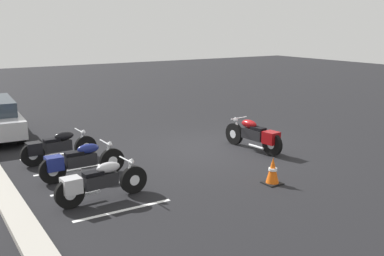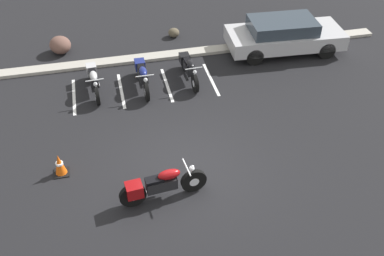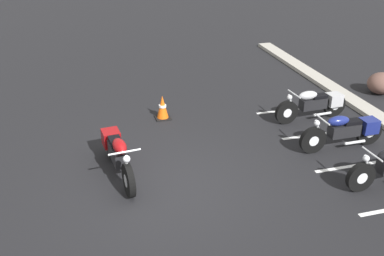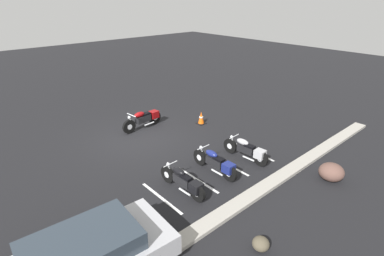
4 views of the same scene
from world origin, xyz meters
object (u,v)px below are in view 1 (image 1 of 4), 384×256
(motorcycle_maroon_featured, at_px, (255,135))
(parked_bike_0, at_px, (98,182))
(parked_bike_1, at_px, (79,161))
(traffic_cone, at_px, (273,171))
(parked_bike_2, at_px, (56,147))

(motorcycle_maroon_featured, distance_m, parked_bike_0, 5.47)
(parked_bike_1, bearing_deg, traffic_cone, -36.90)
(parked_bike_2, height_order, traffic_cone, parked_bike_2)
(parked_bike_2, distance_m, traffic_cone, 5.80)
(parked_bike_0, bearing_deg, traffic_cone, -19.83)
(motorcycle_maroon_featured, height_order, parked_bike_2, motorcycle_maroon_featured)
(motorcycle_maroon_featured, bearing_deg, parked_bike_1, 80.82)
(parked_bike_2, bearing_deg, parked_bike_0, -92.46)
(parked_bike_0, bearing_deg, motorcycle_maroon_featured, 10.18)
(parked_bike_0, bearing_deg, parked_bike_2, 86.34)
(traffic_cone, bearing_deg, parked_bike_1, 53.61)
(motorcycle_maroon_featured, distance_m, parked_bike_2, 5.65)
(parked_bike_1, bearing_deg, motorcycle_maroon_featured, -4.11)
(motorcycle_maroon_featured, relative_size, parked_bike_1, 1.06)
(parked_bike_1, distance_m, traffic_cone, 4.63)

